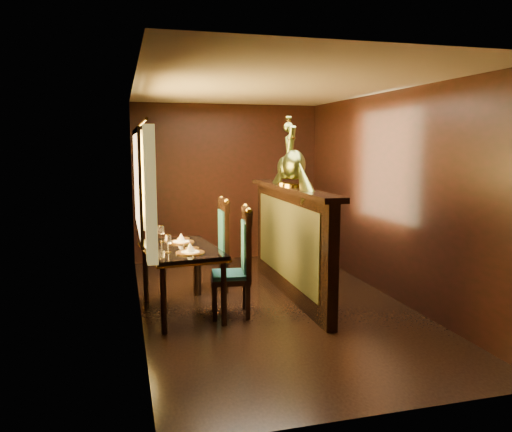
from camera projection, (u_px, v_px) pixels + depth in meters
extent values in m
plane|color=black|center=(272.00, 305.00, 5.86)|extent=(5.00, 5.00, 0.00)
cube|color=black|center=(227.00, 183.00, 8.07)|extent=(3.00, 0.04, 2.50)
cube|color=black|center=(383.00, 239.00, 3.29)|extent=(3.00, 0.04, 2.50)
cube|color=black|center=(138.00, 203.00, 5.29)|extent=(0.04, 5.00, 2.50)
cube|color=black|center=(390.00, 195.00, 6.07)|extent=(0.04, 5.00, 2.50)
cube|color=beige|center=(273.00, 86.00, 5.50)|extent=(3.00, 5.00, 0.04)
cube|color=#FFC672|center=(136.00, 182.00, 5.55)|extent=(0.01, 1.70, 1.05)
cube|color=gold|center=(150.00, 195.00, 4.66)|extent=(0.10, 0.22, 1.30)
cube|color=gold|center=(142.00, 180.00, 6.51)|extent=(0.10, 0.22, 1.30)
cylinder|color=gold|center=(141.00, 123.00, 5.48)|extent=(0.03, 2.20, 0.03)
cube|color=black|center=(290.00, 244.00, 6.14)|extent=(0.12, 2.60, 1.30)
cube|color=#383919|center=(285.00, 240.00, 6.11)|extent=(0.02, 2.20, 0.95)
cube|color=black|center=(291.00, 189.00, 6.04)|extent=(0.26, 2.70, 0.06)
cube|color=black|center=(181.00, 249.00, 5.49)|extent=(0.87, 1.31, 0.04)
cube|color=gold|center=(181.00, 252.00, 5.49)|extent=(0.89, 1.33, 0.02)
cylinder|color=black|center=(164.00, 301.00, 4.91)|extent=(0.06, 0.06, 0.68)
cylinder|color=black|center=(224.00, 294.00, 5.14)|extent=(0.06, 0.06, 0.68)
cylinder|color=black|center=(146.00, 273.00, 5.94)|extent=(0.06, 0.06, 0.68)
cylinder|color=black|center=(196.00, 269.00, 6.17)|extent=(0.06, 0.06, 0.68)
cylinder|color=orange|center=(190.00, 252.00, 5.20)|extent=(0.30, 0.30, 0.01)
cone|color=silver|center=(190.00, 247.00, 5.19)|extent=(0.11, 0.11, 0.10)
cylinder|color=orange|center=(181.00, 242.00, 5.75)|extent=(0.30, 0.30, 0.01)
cone|color=silver|center=(181.00, 237.00, 5.75)|extent=(0.11, 0.11, 0.10)
cylinder|color=silver|center=(155.00, 247.00, 5.35)|extent=(0.03, 0.03, 0.06)
cylinder|color=silver|center=(156.00, 246.00, 5.42)|extent=(0.03, 0.03, 0.06)
cube|color=black|center=(230.00, 279.00, 5.45)|extent=(0.48, 0.48, 0.06)
cube|color=navy|center=(230.00, 275.00, 5.45)|extent=(0.44, 0.44, 0.05)
cube|color=navy|center=(247.00, 246.00, 5.43)|extent=(0.08, 0.34, 0.55)
cube|color=black|center=(215.00, 304.00, 5.29)|extent=(0.05, 0.05, 0.38)
cube|color=black|center=(248.00, 302.00, 5.33)|extent=(0.05, 0.05, 0.38)
cube|color=black|center=(214.00, 294.00, 5.64)|extent=(0.05, 0.05, 0.38)
cube|color=black|center=(245.00, 293.00, 5.68)|extent=(0.05, 0.05, 0.38)
sphere|color=gold|center=(249.00, 211.00, 5.19)|extent=(0.07, 0.07, 0.07)
sphere|color=gold|center=(245.00, 207.00, 5.54)|extent=(0.07, 0.07, 0.07)
cube|color=black|center=(210.00, 259.00, 6.41)|extent=(0.43, 0.43, 0.06)
cube|color=navy|center=(210.00, 256.00, 6.40)|extent=(0.38, 0.38, 0.05)
cube|color=navy|center=(224.00, 231.00, 6.40)|extent=(0.03, 0.33, 0.54)
cube|color=black|center=(199.00, 280.00, 6.23)|extent=(0.05, 0.05, 0.38)
cube|color=black|center=(226.00, 278.00, 6.31)|extent=(0.05, 0.05, 0.38)
cube|color=black|center=(195.00, 273.00, 6.56)|extent=(0.05, 0.05, 0.38)
cube|color=black|center=(221.00, 271.00, 6.65)|extent=(0.05, 0.05, 0.38)
sphere|color=gold|center=(226.00, 201.00, 6.18)|extent=(0.06, 0.06, 0.06)
sphere|color=gold|center=(221.00, 198.00, 6.51)|extent=(0.06, 0.06, 0.06)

